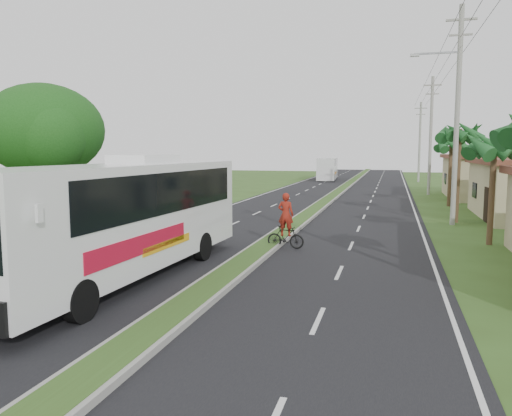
# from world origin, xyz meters

# --- Properties ---
(ground) EXTENTS (180.00, 180.00, 0.00)m
(ground) POSITION_xyz_m (0.00, 0.00, 0.00)
(ground) COLOR #344E1C
(ground) RESTS_ON ground
(road_asphalt) EXTENTS (14.00, 160.00, 0.02)m
(road_asphalt) POSITION_xyz_m (0.00, 20.00, 0.01)
(road_asphalt) COLOR black
(road_asphalt) RESTS_ON ground
(median_strip) EXTENTS (1.20, 160.00, 0.18)m
(median_strip) POSITION_xyz_m (0.00, 20.00, 0.10)
(median_strip) COLOR gray
(median_strip) RESTS_ON ground
(lane_edge_left) EXTENTS (0.12, 160.00, 0.01)m
(lane_edge_left) POSITION_xyz_m (-6.70, 20.00, 0.00)
(lane_edge_left) COLOR silver
(lane_edge_left) RESTS_ON ground
(lane_edge_right) EXTENTS (0.12, 160.00, 0.01)m
(lane_edge_right) POSITION_xyz_m (6.70, 20.00, 0.00)
(lane_edge_right) COLOR silver
(lane_edge_right) RESTS_ON ground
(shop_far) EXTENTS (8.60, 11.60, 3.82)m
(shop_far) POSITION_xyz_m (14.00, 36.00, 1.93)
(shop_far) COLOR tan
(shop_far) RESTS_ON ground
(palm_verge_b) EXTENTS (2.40, 2.40, 5.05)m
(palm_verge_b) POSITION_xyz_m (9.40, 12.00, 4.36)
(palm_verge_b) COLOR #473321
(palm_verge_b) RESTS_ON ground
(palm_verge_c) EXTENTS (2.40, 2.40, 5.85)m
(palm_verge_c) POSITION_xyz_m (8.80, 19.00, 5.12)
(palm_verge_c) COLOR #473321
(palm_verge_c) RESTS_ON ground
(palm_verge_d) EXTENTS (2.40, 2.40, 5.25)m
(palm_verge_d) POSITION_xyz_m (9.30, 28.00, 4.55)
(palm_verge_d) COLOR #473321
(palm_verge_d) RESTS_ON ground
(shade_tree) EXTENTS (6.30, 6.00, 7.54)m
(shade_tree) POSITION_xyz_m (-12.11, 10.02, 5.03)
(shade_tree) COLOR #473321
(shade_tree) RESTS_ON ground
(utility_pole_b) EXTENTS (3.20, 0.28, 12.00)m
(utility_pole_b) POSITION_xyz_m (8.47, 18.00, 6.26)
(utility_pole_b) COLOR gray
(utility_pole_b) RESTS_ON ground
(utility_pole_c) EXTENTS (1.60, 0.28, 11.00)m
(utility_pole_c) POSITION_xyz_m (8.50, 38.00, 5.67)
(utility_pole_c) COLOR gray
(utility_pole_c) RESTS_ON ground
(utility_pole_d) EXTENTS (1.60, 0.28, 10.50)m
(utility_pole_d) POSITION_xyz_m (8.50, 58.00, 5.42)
(utility_pole_d) COLOR gray
(utility_pole_d) RESTS_ON ground
(coach_bus_main) EXTENTS (3.13, 12.55, 4.02)m
(coach_bus_main) POSITION_xyz_m (-3.05, 2.42, 2.21)
(coach_bus_main) COLOR white
(coach_bus_main) RESTS_ON ground
(coach_bus_far) EXTENTS (3.08, 10.99, 3.16)m
(coach_bus_far) POSITION_xyz_m (-3.81, 59.74, 1.79)
(coach_bus_far) COLOR white
(coach_bus_far) RESTS_ON ground
(motorcyclist) EXTENTS (1.63, 0.55, 2.40)m
(motorcyclist) POSITION_xyz_m (0.84, 8.74, 0.92)
(motorcyclist) COLOR black
(motorcyclist) RESTS_ON ground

